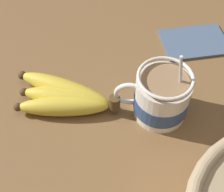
# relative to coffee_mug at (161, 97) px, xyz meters

# --- Properties ---
(table) EXTENTS (1.40, 1.40, 0.03)m
(table) POSITION_rel_coffee_mug_xyz_m (0.07, 0.03, -0.06)
(table) COLOR brown
(table) RESTS_ON ground
(coffee_mug) EXTENTS (0.13, 0.10, 0.14)m
(coffee_mug) POSITION_rel_coffee_mug_xyz_m (0.00, 0.00, 0.00)
(coffee_mug) COLOR white
(coffee_mug) RESTS_ON table
(banana_bunch) EXTENTS (0.20, 0.11, 0.04)m
(banana_bunch) POSITION_rel_coffee_mug_xyz_m (0.17, -0.01, -0.02)
(banana_bunch) COLOR #4C381E
(banana_bunch) RESTS_ON table
(napkin) EXTENTS (0.16, 0.13, 0.01)m
(napkin) POSITION_rel_coffee_mug_xyz_m (-0.08, -0.19, -0.04)
(napkin) COLOR slate
(napkin) RESTS_ON table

